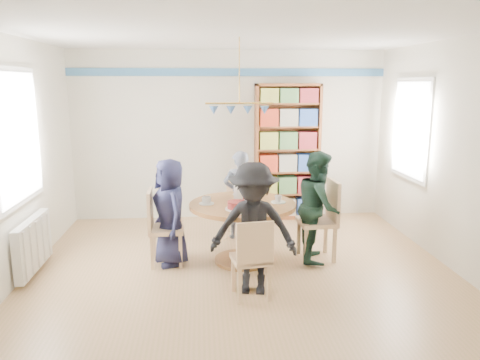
{
  "coord_description": "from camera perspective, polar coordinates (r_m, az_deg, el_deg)",
  "views": [
    {
      "loc": [
        -0.46,
        -5.03,
        2.18
      ],
      "look_at": [
        0.0,
        0.4,
        1.05
      ],
      "focal_mm": 35.0,
      "sensor_mm": 36.0,
      "label": 1
    }
  ],
  "objects": [
    {
      "name": "ground",
      "position": [
        5.51,
        0.36,
        -11.62
      ],
      "size": [
        5.0,
        5.0,
        0.0
      ],
      "primitive_type": "plane",
      "color": "tan"
    },
    {
      "name": "room_shell",
      "position": [
        5.93,
        -2.91,
        6.55
      ],
      "size": [
        5.0,
        5.0,
        5.0
      ],
      "color": "white",
      "rests_on": "ground"
    },
    {
      "name": "radiator",
      "position": [
        5.97,
        -23.9,
        -7.19
      ],
      "size": [
        0.12,
        1.0,
        0.6
      ],
      "color": "silver",
      "rests_on": "ground"
    },
    {
      "name": "dining_table",
      "position": [
        5.75,
        0.31,
        -4.7
      ],
      "size": [
        1.3,
        1.3,
        0.75
      ],
      "color": "olive",
      "rests_on": "ground"
    },
    {
      "name": "chair_left",
      "position": [
        5.76,
        -9.75,
        -5.29
      ],
      "size": [
        0.42,
        0.42,
        0.93
      ],
      "color": "#D9B485",
      "rests_on": "ground"
    },
    {
      "name": "chair_right",
      "position": [
        5.96,
        10.15,
        -4.32
      ],
      "size": [
        0.46,
        0.46,
        1.01
      ],
      "color": "#D9B485",
      "rests_on": "ground"
    },
    {
      "name": "chair_far",
      "position": [
        6.79,
        -0.18,
        -2.75
      ],
      "size": [
        0.48,
        0.48,
        0.88
      ],
      "color": "#D9B485",
      "rests_on": "ground"
    },
    {
      "name": "chair_near",
      "position": [
        4.79,
        1.54,
        -9.21
      ],
      "size": [
        0.43,
        0.43,
        0.85
      ],
      "color": "#D9B485",
      "rests_on": "ground"
    },
    {
      "name": "person_left",
      "position": [
        5.73,
        -8.48,
        -3.89
      ],
      "size": [
        0.62,
        0.75,
        1.3
      ],
      "primitive_type": "imported",
      "rotation": [
        0.0,
        0.0,
        -1.19
      ],
      "color": "#191B38",
      "rests_on": "ground"
    },
    {
      "name": "person_right",
      "position": [
        5.87,
        9.58,
        -3.18
      ],
      "size": [
        0.65,
        0.76,
        1.38
      ],
      "primitive_type": "imported",
      "rotation": [
        0.0,
        0.0,
        1.36
      ],
      "color": "#162D22",
      "rests_on": "ground"
    },
    {
      "name": "person_far",
      "position": [
        6.63,
        -0.07,
        -1.8
      ],
      "size": [
        0.49,
        0.36,
        1.26
      ],
      "primitive_type": "imported",
      "rotation": [
        0.0,
        0.0,
        3.27
      ],
      "color": "gray",
      "rests_on": "ground"
    },
    {
      "name": "person_near",
      "position": [
        4.88,
        1.65,
        -5.97
      ],
      "size": [
        0.99,
        0.7,
        1.4
      ],
      "primitive_type": "imported",
      "rotation": [
        0.0,
        0.0,
        -0.21
      ],
      "color": "black",
      "rests_on": "ground"
    },
    {
      "name": "bookshelf",
      "position": [
        7.59,
        5.75,
        3.25
      ],
      "size": [
        1.04,
        0.31,
        2.18
      ],
      "color": "brown",
      "rests_on": "ground"
    },
    {
      "name": "tableware",
      "position": [
        5.7,
        0.07,
        -2.18
      ],
      "size": [
        1.06,
        1.06,
        0.28
      ],
      "color": "white",
      "rests_on": "dining_table"
    }
  ]
}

